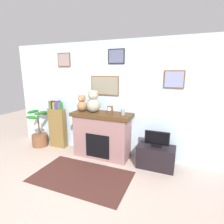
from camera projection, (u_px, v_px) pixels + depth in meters
ground_plane at (56, 204)px, 2.68m from camera, size 12.00×12.00×0.00m
back_wall at (109, 99)px, 4.19m from camera, size 5.20×0.15×2.60m
fireplace at (102, 135)px, 4.10m from camera, size 1.36×0.56×1.04m
bookshelf at (57, 126)px, 4.61m from camera, size 0.45×0.16×1.23m
potted_plant at (40, 135)px, 4.72m from camera, size 0.47×0.53×0.96m
tv_stand at (156, 157)px, 3.66m from camera, size 0.74×0.40×0.46m
television at (157, 139)px, 3.58m from camera, size 0.49×0.14×0.32m
area_rug at (82, 176)px, 3.37m from camera, size 1.82×1.07×0.01m
candle_jar at (123, 112)px, 3.77m from camera, size 0.09×0.09×0.13m
mantel_clock at (110, 110)px, 3.87m from camera, size 0.11×0.08×0.17m
teddy_bear_tan at (82, 104)px, 4.11m from camera, size 0.24×0.24×0.38m
teddy_bear_grey at (93, 102)px, 3.99m from camera, size 0.31×0.31×0.50m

